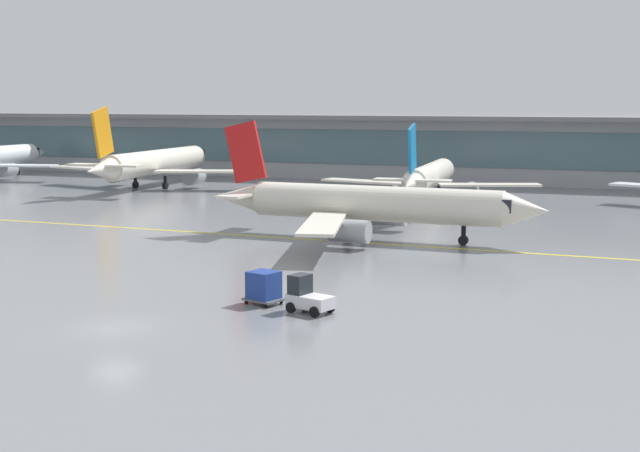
{
  "coord_description": "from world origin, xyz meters",
  "views": [
    {
      "loc": [
        25.86,
        -38.96,
        11.91
      ],
      "look_at": [
        4.31,
        19.63,
        3.0
      ],
      "focal_mm": 49.87,
      "sensor_mm": 36.0,
      "label": 1
    }
  ],
  "objects": [
    {
      "name": "ground_plane",
      "position": [
        0.0,
        0.0,
        0.0
      ],
      "size": [
        400.0,
        400.0,
        0.0
      ],
      "primitive_type": "plane",
      "color": "slate"
    },
    {
      "name": "taxiway_centreline_stripe",
      "position": [
        4.37,
        31.25,
        0.0
      ],
      "size": [
        109.96,
        3.67,
        0.01
      ],
      "primitive_type": "cube",
      "rotation": [
        0.0,
        0.0,
        -0.03
      ],
      "color": "yellow",
      "rests_on": "ground_plane"
    },
    {
      "name": "terminal_concourse",
      "position": [
        0.0,
        89.86,
        4.92
      ],
      "size": [
        226.88,
        11.0,
        9.6
      ],
      "color": "#9EA3A8",
      "rests_on": "ground_plane"
    },
    {
      "name": "gate_airplane_1",
      "position": [
        -36.99,
        66.77,
        3.32
      ],
      "size": [
        31.07,
        33.42,
        11.07
      ],
      "rotation": [
        0.0,
        0.0,
        1.62
      ],
      "color": "silver",
      "rests_on": "ground_plane"
    },
    {
      "name": "gate_airplane_2",
      "position": [
        1.67,
        64.55,
        2.82
      ],
      "size": [
        26.36,
        28.39,
        9.4
      ],
      "rotation": [
        0.0,
        0.0,
        1.63
      ],
      "color": "silver",
      "rests_on": "ground_plane"
    },
    {
      "name": "taxiing_regional_jet",
      "position": [
        3.98,
        33.26,
        3.02
      ],
      "size": [
        30.34,
        28.25,
        10.06
      ],
      "rotation": [
        0.0,
        0.0,
        -0.03
      ],
      "color": "silver",
      "rests_on": "ground_plane"
    },
    {
      "name": "baggage_tug",
      "position": [
        8.26,
        6.79,
        0.89
      ],
      "size": [
        2.9,
        2.24,
        2.1
      ],
      "rotation": [
        0.0,
        0.0,
        -0.31
      ],
      "color": "silver",
      "rests_on": "ground_plane"
    },
    {
      "name": "cargo_dolly_lead",
      "position": [
        5.14,
        7.79,
        1.05
      ],
      "size": [
        2.49,
        2.16,
        1.94
      ],
      "rotation": [
        0.0,
        0.0,
        -0.31
      ],
      "color": "#595B60",
      "rests_on": "ground_plane"
    }
  ]
}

